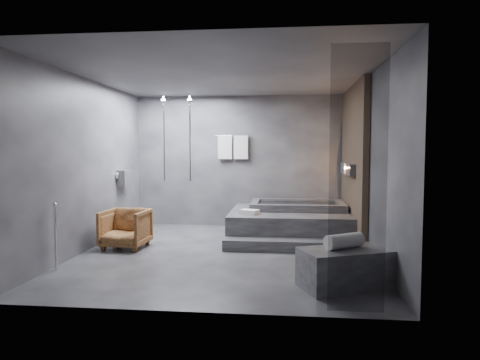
# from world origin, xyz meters

# --- Properties ---
(room) EXTENTS (5.00, 5.04, 2.82)m
(room) POSITION_xyz_m (0.40, 0.24, 1.73)
(room) COLOR #29292B
(room) RESTS_ON ground
(tub_deck) EXTENTS (2.20, 2.00, 0.50)m
(tub_deck) POSITION_xyz_m (1.05, 1.45, 0.25)
(tub_deck) COLOR #2E2E30
(tub_deck) RESTS_ON ground
(tub_step) EXTENTS (2.20, 0.36, 0.18)m
(tub_step) POSITION_xyz_m (1.05, 0.27, 0.09)
(tub_step) COLOR #2E2E30
(tub_step) RESTS_ON ground
(concrete_bench) EXTENTS (1.17, 0.92, 0.47)m
(concrete_bench) POSITION_xyz_m (1.67, -1.56, 0.23)
(concrete_bench) COLOR #313133
(concrete_bench) RESTS_ON ground
(driftwood_chair) EXTENTS (0.74, 0.76, 0.65)m
(driftwood_chair) POSITION_xyz_m (-1.70, 0.19, 0.33)
(driftwood_chair) COLOR #472711
(driftwood_chair) RESTS_ON ground
(rolled_towel) EXTENTS (0.51, 0.42, 0.18)m
(rolled_towel) POSITION_xyz_m (1.66, -1.51, 0.55)
(rolled_towel) COLOR white
(rolled_towel) RESTS_ON concrete_bench
(deck_towel) EXTENTS (0.37, 0.32, 0.08)m
(deck_towel) POSITION_xyz_m (0.33, 0.86, 0.54)
(deck_towel) COLOR silver
(deck_towel) RESTS_ON tub_deck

